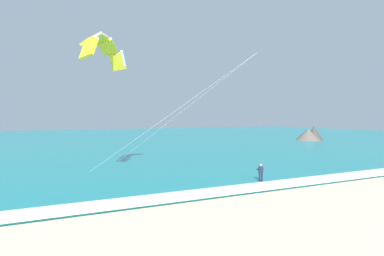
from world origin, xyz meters
The scene contains 6 objects.
sea centered at (0.00, 74.22, 0.10)m, with size 200.00×120.00×0.20m, color teal.
surf_foam centered at (0.00, 15.22, 0.22)m, with size 200.00×2.60×0.04m, color white.
surfboard centered at (-1.48, 16.89, 0.03)m, with size 0.94×1.46×0.09m.
kitesurfer centered at (-1.47, 16.91, 0.94)m, with size 0.65×0.64×1.69m.
kite_primary centered at (-12.78, 25.02, 11.78)m, with size 13.61×10.93×11.78m.
headland_right centered at (39.42, 50.58, 1.44)m, with size 7.78×7.90×3.39m.
Camera 1 is at (-19.55, -5.62, 5.71)m, focal length 31.72 mm.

